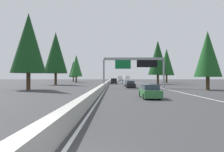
{
  "coord_description": "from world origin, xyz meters",
  "views": [
    {
      "loc": [
        -4.69,
        -1.72,
        2.2
      ],
      "look_at": [
        69.37,
        -1.13,
        2.7
      ],
      "focal_mm": 31.99,
      "sensor_mm": 36.0,
      "label": 1
    }
  ],
  "objects": [
    {
      "name": "conifer_right_mid",
      "position": [
        57.54,
        -15.53,
        8.36
      ],
      "size": [
        6.05,
        6.05,
        13.74
      ],
      "color": "#4C3823",
      "rests_on": "ground"
    },
    {
      "name": "ground_plane",
      "position": [
        60.0,
        0.0,
        0.0
      ],
      "size": [
        320.0,
        320.0,
        0.0
      ],
      "primitive_type": "plane",
      "color": "#38383A"
    },
    {
      "name": "conifer_left_foreground",
      "position": [
        30.03,
        13.18,
        8.21
      ],
      "size": [
        5.94,
        5.94,
        13.5
      ],
      "color": "#4C3823",
      "rests_on": "ground"
    },
    {
      "name": "shoulder_stripe_right",
      "position": [
        70.0,
        -11.52,
        0.01
      ],
      "size": [
        160.0,
        0.16,
        0.01
      ],
      "primitive_type": "cube",
      "color": "silver",
      "rests_on": "ground"
    },
    {
      "name": "conifer_left_mid",
      "position": [
        78.46,
        13.89,
        7.08
      ],
      "size": [
        5.13,
        5.13,
        11.65
      ],
      "color": "#4C3823",
      "rests_on": "ground"
    },
    {
      "name": "shoulder_stripe_median",
      "position": [
        70.0,
        -0.25,
        0.01
      ],
      "size": [
        160.0,
        0.16,
        0.01
      ],
      "primitive_type": "cube",
      "color": "silver",
      "rests_on": "ground"
    },
    {
      "name": "pickup_far_center",
      "position": [
        61.81,
        -1.8,
        0.91
      ],
      "size": [
        5.6,
        2.0,
        1.86
      ],
      "color": "black",
      "rests_on": "ground"
    },
    {
      "name": "median_barrier",
      "position": [
        80.0,
        0.3,
        0.45
      ],
      "size": [
        180.0,
        0.56,
        0.9
      ],
      "primitive_type": "cube",
      "color": "#ADAAA3",
      "rests_on": "ground"
    },
    {
      "name": "conifer_right_far",
      "position": [
        75.73,
        -23.09,
        8.38
      ],
      "size": [
        6.06,
        6.06,
        13.77
      ],
      "color": "#4C3823",
      "rests_on": "ground"
    },
    {
      "name": "bus_far_left",
      "position": [
        115.36,
        -5.35,
        1.72
      ],
      "size": [
        11.5,
        2.55,
        3.1
      ],
      "color": "white",
      "rests_on": "ground"
    },
    {
      "name": "sedan_near_center",
      "position": [
        16.52,
        -5.57,
        0.68
      ],
      "size": [
        4.4,
        1.8,
        1.47
      ],
      "color": "#2D6B38",
      "rests_on": "ground"
    },
    {
      "name": "sedan_near_right",
      "position": [
        65.34,
        -5.44,
        0.68
      ],
      "size": [
        4.4,
        1.8,
        1.47
      ],
      "color": "silver",
      "rests_on": "ground"
    },
    {
      "name": "conifer_left_near",
      "position": [
        53.31,
        15.2,
        9.4
      ],
      "size": [
        6.8,
        6.8,
        15.44
      ],
      "color": "#4C3823",
      "rests_on": "ground"
    },
    {
      "name": "box_truck_distant_a",
      "position": [
        102.96,
        -8.92,
        1.61
      ],
      "size": [
        8.5,
        2.4,
        2.95
      ],
      "color": "white",
      "rests_on": "ground"
    },
    {
      "name": "conifer_left_far",
      "position": [
        98.14,
        19.11,
        6.42
      ],
      "size": [
        4.65,
        4.65,
        10.57
      ],
      "color": "#4C3823",
      "rests_on": "ground"
    },
    {
      "name": "sedan_mid_right",
      "position": [
        37.56,
        -5.29,
        0.68
      ],
      "size": [
        4.4,
        1.8,
        1.47
      ],
      "color": "black",
      "rests_on": "ground"
    },
    {
      "name": "minivan_mid_center",
      "position": [
        46.41,
        -5.37,
        0.95
      ],
      "size": [
        5.0,
        1.95,
        1.69
      ],
      "color": "silver",
      "rests_on": "ground"
    },
    {
      "name": "sign_gantry_overhead",
      "position": [
        36.23,
        -6.04,
        4.98
      ],
      "size": [
        0.5,
        12.68,
        6.26
      ],
      "color": "gray",
      "rests_on": "ground"
    },
    {
      "name": "conifer_right_near",
      "position": [
        30.26,
        -18.19,
        6.29
      ],
      "size": [
        4.56,
        4.56,
        10.36
      ],
      "color": "#4C3823",
      "rests_on": "ground"
    }
  ]
}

